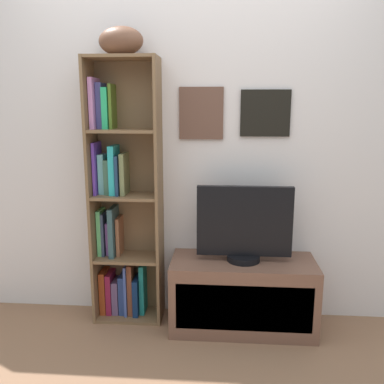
{
  "coord_description": "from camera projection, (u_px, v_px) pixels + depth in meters",
  "views": [
    {
      "loc": [
        0.25,
        -1.69,
        1.5
      ],
      "look_at": [
        0.06,
        0.85,
        0.96
      ],
      "focal_mm": 38.02,
      "sensor_mm": 36.0,
      "label": 1
    }
  ],
  "objects": [
    {
      "name": "back_wall",
      "position": [
        188.0,
        155.0,
        2.83
      ],
      "size": [
        4.8,
        0.08,
        2.33
      ],
      "color": "silver",
      "rests_on": "ground"
    },
    {
      "name": "bookshelf",
      "position": [
        121.0,
        208.0,
        2.82
      ],
      "size": [
        0.48,
        0.25,
        1.81
      ],
      "color": "brown",
      "rests_on": "ground"
    },
    {
      "name": "football",
      "position": [
        121.0,
        41.0,
        2.56
      ],
      "size": [
        0.32,
        0.23,
        0.18
      ],
      "primitive_type": "ellipsoid",
      "rotation": [
        0.0,
        0.0,
        -0.17
      ],
      "color": "brown",
      "rests_on": "bookshelf"
    },
    {
      "name": "tv_stand",
      "position": [
        242.0,
        294.0,
        2.76
      ],
      "size": [
        0.96,
        0.41,
        0.48
      ],
      "color": "brown",
      "rests_on": "ground"
    },
    {
      "name": "television",
      "position": [
        244.0,
        225.0,
        2.66
      ],
      "size": [
        0.62,
        0.22,
        0.51
      ],
      "color": "black",
      "rests_on": "tv_stand"
    }
  ]
}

